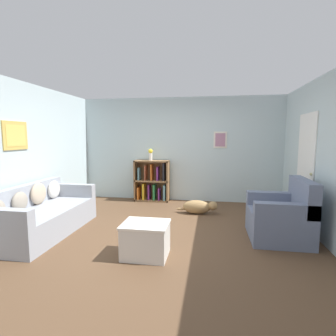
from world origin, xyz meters
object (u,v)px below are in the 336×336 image
Objects in this scene: couch at (41,215)px; bookshelf at (152,182)px; recliner_chair at (282,217)px; coffee_table at (146,239)px; dog at (199,207)px; vase at (151,154)px.

bookshelf is (1.36, 2.51, 0.17)m from couch.
recliner_chair is 2.21m from coffee_table.
couch is at bearing -149.12° from dog.
couch is 2.28× the size of dog.
recliner_chair is (2.60, -2.13, -0.13)m from bookshelf.
recliner_chair is 1.11× the size of dog.
bookshelf is at bearing 28.91° from vase.
coffee_table is at bearing -154.57° from recliner_chair.
vase is at bearing 143.04° from dog.
vase reaches higher than coffee_table.
bookshelf is at bearing 141.68° from dog.
recliner_chair is at bearing 25.43° from coffee_table.
dog is (-1.38, 1.16, -0.20)m from recliner_chair.
couch is 3.01m from dog.
bookshelf reaches higher than recliner_chair.
dog is at bearing -36.96° from vase.
dog is 3.03× the size of vase.
vase is (-0.64, 3.06, 0.95)m from coffee_table.
dog is at bearing 139.93° from recliner_chair.
recliner_chair reaches higher than couch.
couch reaches higher than coffee_table.
bookshelf is 1.06× the size of recliner_chair.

